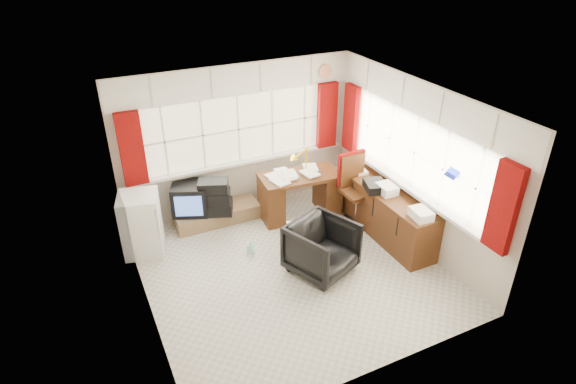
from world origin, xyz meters
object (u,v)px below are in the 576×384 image
object	(u,v)px
desk	(300,193)
radiator	(304,244)
desk_lamp	(306,154)
office_chair	(322,248)
tv_bench	(217,214)
credenza	(386,213)
mini_fridge	(141,224)
task_chair	(354,186)
crt_tv	(191,198)

from	to	relation	value
desk	radiator	size ratio (longest dim) A/B	2.23
desk_lamp	radiator	bearing A→B (deg)	-118.33
office_chair	tv_bench	distance (m)	2.13
credenza	radiator	bearing A→B (deg)	-179.11
mini_fridge	credenza	bearing A→B (deg)	-18.69
desk_lamp	tv_bench	distance (m)	1.79
desk_lamp	task_chair	bearing A→B (deg)	-45.77
radiator	crt_tv	bearing A→B (deg)	127.45
radiator	credenza	size ratio (longest dim) A/B	0.31
radiator	tv_bench	bearing A→B (deg)	118.34
tv_bench	mini_fridge	bearing A→B (deg)	-165.38
credenza	tv_bench	size ratio (longest dim) A/B	1.43
radiator	credenza	world-z (taller)	credenza
credenza	tv_bench	xyz separation A→B (m)	(-2.28, 1.52, -0.26)
radiator	crt_tv	size ratio (longest dim) A/B	0.87
desk_lamp	office_chair	size ratio (longest dim) A/B	0.53
radiator	crt_tv	world-z (taller)	crt_tv
office_chair	desk	bearing A→B (deg)	51.68
credenza	mini_fridge	distance (m)	3.73
task_chair	office_chair	distance (m)	1.52
radiator	credenza	distance (m)	1.45
credenza	crt_tv	size ratio (longest dim) A/B	2.83
desk_lamp	mini_fridge	world-z (taller)	desk_lamp
task_chair	mini_fridge	bearing A→B (deg)	169.67
desk	credenza	xyz separation A→B (m)	(0.95, -1.10, -0.04)
desk	office_chair	distance (m)	1.55
task_chair	tv_bench	distance (m)	2.31
credenza	desk_lamp	bearing A→B (deg)	124.09
office_chair	mini_fridge	xyz separation A→B (m)	(-2.17, 1.58, 0.09)
desk	task_chair	size ratio (longest dim) A/B	1.16
task_chair	radiator	world-z (taller)	task_chair
desk	office_chair	xyz separation A→B (m)	(-0.42, -1.49, -0.04)
tv_bench	crt_tv	bearing A→B (deg)	171.43
desk_lamp	task_chair	xyz separation A→B (m)	(0.57, -0.59, -0.44)
task_chair	radiator	xyz separation A→B (m)	(-1.22, -0.61, -0.38)
credenza	mini_fridge	bearing A→B (deg)	161.31
desk	office_chair	bearing A→B (deg)	-105.57
desk	tv_bench	size ratio (longest dim) A/B	0.98
task_chair	tv_bench	xyz separation A→B (m)	(-2.05, 0.93, -0.51)
radiator	mini_fridge	xyz separation A→B (m)	(-2.08, 1.22, 0.22)
office_chair	crt_tv	bearing A→B (deg)	100.98
radiator	crt_tv	distance (m)	2.03
task_chair	desk	bearing A→B (deg)	144.62
desk_lamp	tv_bench	xyz separation A→B (m)	(-1.48, 0.34, -0.95)
desk_lamp	mini_fridge	bearing A→B (deg)	179.72
task_chair	crt_tv	xyz separation A→B (m)	(-2.45, 0.99, -0.13)
desk	radiator	bearing A→B (deg)	-113.98
desk	desk_lamp	xyz separation A→B (m)	(0.15, 0.08, 0.65)
task_chair	mini_fridge	xyz separation A→B (m)	(-3.30, 0.60, -0.15)
credenza	task_chair	bearing A→B (deg)	110.86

